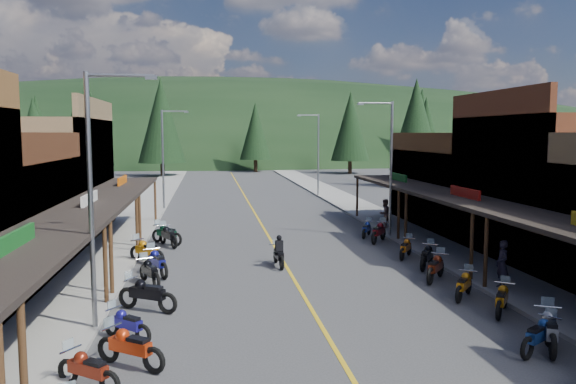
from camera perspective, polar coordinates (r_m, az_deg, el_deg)
name	(u,v)px	position (r m, az deg, el deg)	size (l,w,h in m)	color
ground	(291,275)	(24.72, 0.35, -8.46)	(220.00, 220.00, 0.00)	#38383A
centerline	(254,212)	(44.25, -3.46, -2.02)	(0.15, 90.00, 0.01)	gold
sidewalk_west	(141,213)	(44.40, -14.73, -2.09)	(3.40, 94.00, 0.15)	gray
sidewalk_east	(361,209)	(45.76, 7.46, -1.71)	(3.40, 94.00, 0.15)	gray
shop_west_3	(34,178)	(36.54, -24.40, 1.30)	(10.90, 10.20, 8.20)	brown
shop_east_2	(562,187)	(30.83, 26.09, 0.45)	(10.90, 9.00, 8.20)	#562B19
shop_east_3	(471,188)	(39.18, 18.10, 0.37)	(10.90, 10.20, 6.20)	#4C2D16
streetlight_0	(95,189)	(18.08, -19.00, 0.25)	(2.16, 0.18, 8.00)	gray
streetlight_1	(165,155)	(45.83, -12.42, 3.72)	(2.16, 0.18, 8.00)	gray
streetlight_2	(389,162)	(33.40, 10.19, 2.97)	(2.16, 0.18, 8.00)	gray
streetlight_3	(317,151)	(54.71, 2.94, 4.20)	(2.16, 0.18, 8.00)	gray
ridge_hill	(221,155)	(158.83, -6.85, 3.73)	(310.00, 140.00, 60.00)	black
pine_1	(78,126)	(95.89, -20.57, 6.26)	(5.88, 5.88, 12.50)	black
pine_2	(161,120)	(81.95, -12.74, 7.13)	(6.72, 6.72, 14.00)	black
pine_3	(255,131)	(89.99, -3.33, 6.19)	(5.04, 5.04, 11.00)	black
pine_4	(350,126)	(86.40, 6.36, 6.67)	(5.88, 5.88, 12.50)	black
pine_5	(421,123)	(102.78, 13.40, 6.85)	(6.72, 6.72, 14.00)	black
pine_6	(508,131)	(100.69, 21.47, 5.76)	(5.04, 5.04, 11.00)	black
pine_7	(36,127)	(103.67, -24.20, 6.07)	(5.88, 5.88, 12.50)	black
pine_8	(34,135)	(66.30, -24.40, 5.30)	(4.48, 4.48, 10.00)	black
pine_9	(426,131)	(73.98, 13.81, 5.99)	(4.93, 4.93, 10.80)	black
pine_10	(91,128)	(75.08, -19.34, 6.13)	(5.38, 5.38, 11.60)	black
pine_11	(416,124)	(66.01, 12.86, 6.73)	(5.82, 5.82, 12.40)	black
bike_west_3	(88,368)	(14.88, -19.66, -16.49)	(0.66, 1.97, 1.13)	maroon
bike_west_4	(130,345)	(15.81, -15.74, -14.76)	(0.73, 2.19, 1.25)	red
bike_west_5	(127,323)	(17.82, -16.07, -12.63)	(0.64, 1.91, 1.09)	navy
bike_west_6	(147,293)	(20.34, -14.12, -9.89)	(0.78, 2.33, 1.33)	black
bike_west_7	(150,271)	(23.73, -13.88, -7.76)	(0.70, 2.10, 1.20)	black
bike_west_8	(157,261)	(25.15, -13.17, -6.84)	(0.76, 2.28, 1.30)	navy
bike_west_9	(147,250)	(27.51, -14.16, -5.74)	(0.77, 2.32, 1.32)	#C97A0E
bike_west_10	(168,235)	(31.35, -12.08, -4.27)	(0.76, 2.28, 1.30)	black
bike_west_11	(167,233)	(32.01, -12.23, -4.07)	(0.76, 2.27, 1.30)	#0A3621
bike_east_3	(540,334)	(17.67, 24.20, -13.00)	(0.67, 2.02, 1.15)	navy
bike_east_4	(550,328)	(18.07, 25.05, -12.37)	(0.76, 2.27, 1.30)	#99999E
bike_east_5	(502,298)	(20.78, 20.92, -10.00)	(0.68, 2.05, 1.17)	#AC660C
bike_east_6	(464,284)	(22.23, 17.44, -8.86)	(0.67, 2.01, 1.15)	#C8730E
bike_east_7	(436,266)	(24.46, 14.77, -7.28)	(0.74, 2.23, 1.27)	#631E0D
bike_east_8	(427,255)	(26.59, 13.94, -6.24)	(0.72, 2.15, 1.23)	black
bike_east_9	(406,247)	(28.48, 11.87, -5.50)	(0.65, 1.96, 1.12)	#BF5D0D
bike_east_10	(379,231)	(32.25, 9.20, -3.92)	(0.77, 2.30, 1.31)	#620D12
bike_east_11	(367,228)	(33.72, 7.98, -3.66)	(0.64, 1.91, 1.09)	navy
rider_on_bike	(279,254)	(26.12, -0.95, -6.28)	(0.81, 2.06, 1.54)	black
pedestrian_east_a	(502,264)	(23.50, 20.93, -6.87)	(0.69, 0.45, 1.90)	#211D2C
pedestrian_east_b	(385,214)	(36.24, 9.80, -2.17)	(0.90, 0.52, 1.85)	brown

